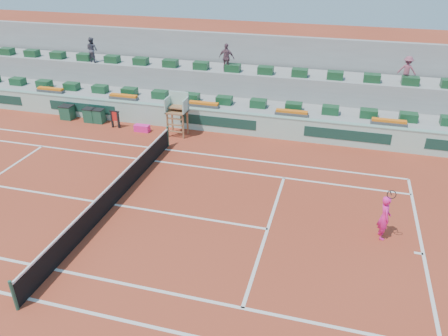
{
  "coord_description": "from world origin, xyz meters",
  "views": [
    {
      "loc": [
        8.4,
        -13.4,
        9.75
      ],
      "look_at": [
        4.0,
        2.5,
        1.0
      ],
      "focal_mm": 35.0,
      "sensor_mm": 36.0,
      "label": 1
    }
  ],
  "objects_px": {
    "umpire_chair": "(177,108)",
    "drink_cooler_a": "(99,116)",
    "player_bag": "(142,128)",
    "tennis_player": "(384,217)"
  },
  "relations": [
    {
      "from": "umpire_chair",
      "to": "tennis_player",
      "type": "height_order",
      "value": "umpire_chair"
    },
    {
      "from": "umpire_chair",
      "to": "drink_cooler_a",
      "type": "distance_m",
      "value": 5.3
    },
    {
      "from": "umpire_chair",
      "to": "drink_cooler_a",
      "type": "height_order",
      "value": "umpire_chair"
    },
    {
      "from": "player_bag",
      "to": "drink_cooler_a",
      "type": "height_order",
      "value": "drink_cooler_a"
    },
    {
      "from": "player_bag",
      "to": "drink_cooler_a",
      "type": "relative_size",
      "value": 1.03
    },
    {
      "from": "umpire_chair",
      "to": "drink_cooler_a",
      "type": "bearing_deg",
      "value": 175.5
    },
    {
      "from": "umpire_chair",
      "to": "drink_cooler_a",
      "type": "xyz_separation_m",
      "value": [
        -5.16,
        0.41,
        -1.12
      ]
    },
    {
      "from": "drink_cooler_a",
      "to": "tennis_player",
      "type": "bearing_deg",
      "value": -24.89
    },
    {
      "from": "player_bag",
      "to": "umpire_chair",
      "type": "xyz_separation_m",
      "value": [
        2.16,
        0.12,
        1.35
      ]
    },
    {
      "from": "player_bag",
      "to": "drink_cooler_a",
      "type": "bearing_deg",
      "value": 169.96
    }
  ]
}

